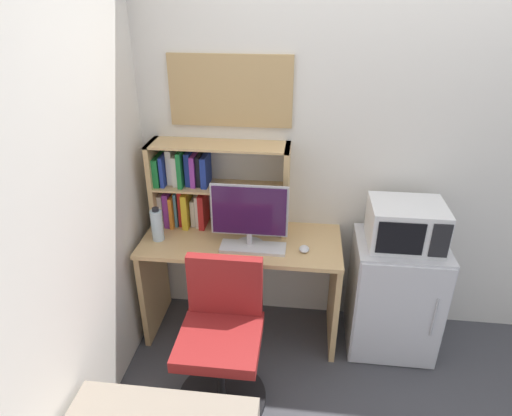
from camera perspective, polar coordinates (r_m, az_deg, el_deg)
The scene contains 11 objects.
wall_back at distance 3.02m, azimuth 24.24°, elevation 6.51°, with size 6.40×0.04×2.60m, color silver.
desk at distance 2.98m, azimuth -1.86°, elevation -7.89°, with size 1.30×0.55×0.76m.
hutch_bookshelf at distance 2.93m, azimuth -7.62°, elevation 3.03°, with size 0.91×0.24×0.59m.
monitor at distance 2.68m, azimuth -0.89°, elevation -0.83°, with size 0.48×0.19×0.42m.
keyboard at distance 2.75m, azimuth -0.40°, elevation -5.19°, with size 0.41×0.15×0.02m, color silver.
computer_mouse at distance 2.75m, azimuth 6.31°, elevation -5.33°, with size 0.06×0.08×0.03m, color silver.
water_bottle at distance 2.88m, azimuth -12.78°, elevation -2.16°, with size 0.08×0.08×0.23m.
mini_fridge at distance 3.10m, azimuth 17.50°, elevation -10.81°, with size 0.56×0.49×0.80m.
microwave at distance 2.82m, azimuth 18.97°, elevation -2.04°, with size 0.44×0.36×0.27m.
desk_chair at distance 2.64m, azimuth -4.47°, elevation -17.29°, with size 0.52×0.52×0.89m.
wall_corkboard at distance 2.79m, azimuth -3.37°, elevation 14.98°, with size 0.77×0.02×0.44m, color tan.
Camera 1 is at (-0.52, -2.70, 2.23)m, focal length 30.65 mm.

